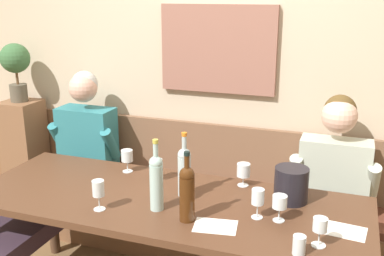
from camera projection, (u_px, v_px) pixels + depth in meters
The scene contains 22 objects.
room_wall_back at pixel (217, 58), 3.20m from camera, with size 6.80×0.12×2.80m.
wood_wainscot_panel at pixel (213, 184), 3.43m from camera, with size 6.80×0.03×0.92m, color brown.
wall_bench at pixel (204, 218), 3.29m from camera, with size 2.51×0.42×0.94m.
dining_table at pixel (165, 212), 2.54m from camera, with size 2.21×0.82×0.75m.
person_right_seat at pixel (61, 175), 3.16m from camera, with size 0.52×1.28×1.30m.
person_left_seat at pixel (328, 222), 2.57m from camera, with size 0.54×1.28×1.26m.
ice_bucket at pixel (291, 185), 2.47m from camera, with size 0.18×0.18×0.19m, color black.
wine_bottle_green_tall at pixel (156, 180), 2.35m from camera, with size 0.07×0.07×0.39m.
wine_bottle_clear_water at pixel (187, 192), 2.24m from camera, with size 0.08×0.08×0.37m.
wine_bottle_amber_mid at pixel (184, 170), 2.52m from camera, with size 0.07×0.07×0.37m.
wine_glass_right_end at pixel (127, 156), 2.87m from camera, with size 0.07×0.07×0.14m.
wine_glass_mid_left at pixel (258, 198), 2.28m from camera, with size 0.06×0.06×0.16m.
wine_glass_near_bucket at pixel (243, 171), 2.66m from camera, with size 0.08×0.08×0.14m.
wine_glass_center_rear at pixel (98, 189), 2.36m from camera, with size 0.06×0.06×0.16m.
wine_glass_by_bottle at pixel (320, 226), 2.03m from camera, with size 0.07×0.07×0.14m.
wine_glass_left_end at pixel (280, 203), 2.25m from camera, with size 0.07×0.07×0.14m.
wine_glass_mid_right at pixel (156, 166), 2.75m from camera, with size 0.08×0.08×0.13m.
water_tumbler_left at pixel (299, 245), 1.98m from camera, with size 0.06×0.06×0.09m, color silver.
tasting_sheet_left_guest at pixel (343, 231), 2.18m from camera, with size 0.21×0.15×0.00m, color white.
tasting_sheet_right_guest at pixel (215, 226), 2.22m from camera, with size 0.21×0.15×0.00m, color white.
corner_pedestal at pixel (26, 161), 3.76m from camera, with size 0.28×0.28×1.01m, color brown.
potted_plant at pixel (16, 64), 3.53m from camera, with size 0.23×0.23×0.46m.
Camera 1 is at (0.92, -1.99, 1.85)m, focal length 42.59 mm.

